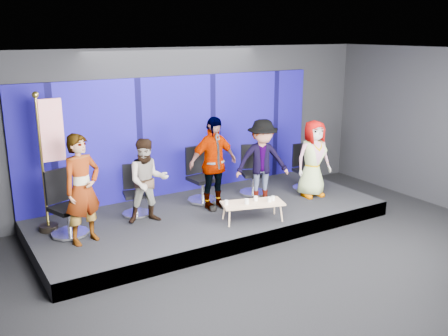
{
  "coord_description": "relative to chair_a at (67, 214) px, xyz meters",
  "views": [
    {
      "loc": [
        -4.72,
        -5.82,
        3.84
      ],
      "look_at": [
        0.27,
        2.4,
        1.18
      ],
      "focal_mm": 40.0,
      "sensor_mm": 36.0,
      "label": 1
    }
  ],
  "objects": [
    {
      "name": "coffee_table",
      "position": [
        3.23,
        -1.14,
        -0.05
      ],
      "size": [
        1.27,
        0.81,
        0.36
      ],
      "rotation": [
        0.0,
        0.0,
        -0.29
      ],
      "color": "tan",
      "rests_on": "riser"
    },
    {
      "name": "chair_b",
      "position": [
        1.43,
        0.33,
        -0.06
      ],
      "size": [
        0.67,
        0.67,
        1.0
      ],
      "rotation": [
        0.0,
        0.0,
        -0.22
      ],
      "color": "silver",
      "rests_on": "riser"
    },
    {
      "name": "panelist_b",
      "position": [
        1.5,
        -0.16,
        0.42
      ],
      "size": [
        0.9,
        0.77,
        1.62
      ],
      "primitive_type": "imported",
      "rotation": [
        0.0,
        0.0,
        -0.22
      ],
      "color": "black",
      "rests_on": "riser"
    },
    {
      "name": "mug_e",
      "position": [
        3.63,
        -1.25,
        0.02
      ],
      "size": [
        0.07,
        0.07,
        0.09
      ],
      "primitive_type": "cylinder",
      "color": "silver",
      "rests_on": "coffee_table"
    },
    {
      "name": "panelist_a",
      "position": [
        0.19,
        -0.48,
        0.57
      ],
      "size": [
        0.81,
        0.66,
        1.91
      ],
      "primitive_type": "imported",
      "rotation": [
        0.0,
        0.0,
        0.33
      ],
      "color": "black",
      "rests_on": "riser"
    },
    {
      "name": "chair_c",
      "position": [
        2.93,
        0.37,
        -0.0
      ],
      "size": [
        0.72,
        0.72,
        1.17
      ],
      "rotation": [
        0.0,
        0.0,
        0.08
      ],
      "color": "silver",
      "rests_on": "riser"
    },
    {
      "name": "chair_a",
      "position": [
        0.0,
        0.0,
        0.0
      ],
      "size": [
        0.85,
        0.85,
        1.18
      ],
      "rotation": [
        0.0,
        0.0,
        0.33
      ],
      "color": "silver",
      "rests_on": "riser"
    },
    {
      "name": "room_walls",
      "position": [
        2.8,
        -2.75,
        1.74
      ],
      "size": [
        10.02,
        8.02,
        3.51
      ],
      "color": "black",
      "rests_on": "ground"
    },
    {
      "name": "riser",
      "position": [
        2.8,
        -0.25,
        -0.54
      ],
      "size": [
        7.0,
        3.0,
        0.3
      ],
      "primitive_type": "cube",
      "color": "black",
      "rests_on": "ground"
    },
    {
      "name": "ground",
      "position": [
        2.8,
        -2.75,
        -0.69
      ],
      "size": [
        10.0,
        10.0,
        0.0
      ],
      "primitive_type": "plane",
      "color": "black",
      "rests_on": "ground"
    },
    {
      "name": "panelist_e",
      "position": [
        5.19,
        -0.59,
        0.46
      ],
      "size": [
        0.88,
        0.63,
        1.69
      ],
      "primitive_type": "imported",
      "rotation": [
        0.0,
        0.0,
        -0.11
      ],
      "color": "black",
      "rests_on": "riser"
    },
    {
      "name": "mug_c",
      "position": [
        3.34,
        -1.09,
        0.02
      ],
      "size": [
        0.08,
        0.08,
        0.09
      ],
      "primitive_type": "cylinder",
      "color": "silver",
      "rests_on": "coffee_table"
    },
    {
      "name": "panelist_d",
      "position": [
        4.06,
        -0.26,
        0.5
      ],
      "size": [
        1.29,
        1.0,
        1.77
      ],
      "primitive_type": "imported",
      "rotation": [
        0.0,
        0.0,
        -0.34
      ],
      "color": "black",
      "rests_on": "riser"
    },
    {
      "name": "chair_e",
      "position": [
        5.37,
        -0.12,
        -0.04
      ],
      "size": [
        0.65,
        0.65,
        1.04
      ],
      "rotation": [
        0.0,
        0.0,
        -0.11
      ],
      "color": "silver",
      "rests_on": "riser"
    },
    {
      "name": "chair_d",
      "position": [
        4.17,
        0.23,
        -0.03
      ],
      "size": [
        0.78,
        0.78,
        1.09
      ],
      "rotation": [
        0.0,
        0.0,
        -0.34
      ],
      "color": "silver",
      "rests_on": "riser"
    },
    {
      "name": "mug_d",
      "position": [
        3.53,
        -1.27,
        0.02
      ],
      "size": [
        0.08,
        0.08,
        0.09
      ],
      "primitive_type": "cylinder",
      "color": "silver",
      "rests_on": "coffee_table"
    },
    {
      "name": "mug_a",
      "position": [
        2.73,
        -0.99,
        0.02
      ],
      "size": [
        0.07,
        0.07,
        0.09
      ],
      "primitive_type": "cylinder",
      "color": "silver",
      "rests_on": "coffee_table"
    },
    {
      "name": "flag_stand",
      "position": [
        -0.13,
        0.37,
        0.96
      ],
      "size": [
        0.58,
        0.34,
        2.54
      ],
      "rotation": [
        0.0,
        0.0,
        0.04
      ],
      "color": "black",
      "rests_on": "riser"
    },
    {
      "name": "backdrop",
      "position": [
        2.8,
        1.2,
        0.91
      ],
      "size": [
        7.0,
        0.08,
        2.6
      ],
      "primitive_type": "cube",
      "color": "#0B064C",
      "rests_on": "riser"
    },
    {
      "name": "panelist_c",
      "position": [
        2.93,
        -0.14,
        0.56
      ],
      "size": [
        1.15,
        0.56,
        1.9
      ],
      "primitive_type": "imported",
      "rotation": [
        0.0,
        0.0,
        0.08
      ],
      "color": "black",
      "rests_on": "riser"
    },
    {
      "name": "mug_b",
      "position": [
        3.09,
        -1.15,
        0.02
      ],
      "size": [
        0.08,
        0.08,
        0.1
      ],
      "primitive_type": "cylinder",
      "color": "silver",
      "rests_on": "coffee_table"
    }
  ]
}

